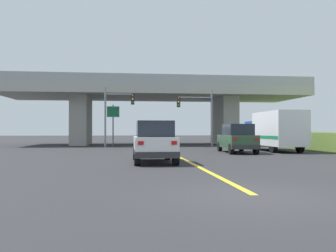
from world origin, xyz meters
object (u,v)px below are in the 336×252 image
Objects in this scene: suv_lead at (154,142)px; box_truck at (275,130)px; highway_sign at (113,116)px; traffic_signal_nearside at (200,110)px; traffic_signal_farside at (115,109)px; suv_crossing at (237,138)px; sedan_oncoming at (144,135)px.

box_truck reaches higher than suv_lead.
suv_lead is 1.02× the size of highway_sign.
traffic_signal_nearside is 0.99× the size of traffic_signal_farside.
suv_lead is 16.74m from traffic_signal_farside.
suv_lead is at bearing -129.37° from suv_crossing.
suv_lead is at bearing -82.01° from highway_sign.
traffic_signal_nearside reaches higher than suv_crossing.
traffic_signal_nearside is at bearing 70.88° from suv_lead.
traffic_signal_farside is (-12.42, 7.69, 2.01)m from box_truck.
traffic_signal_nearside is (5.71, 16.46, 2.53)m from suv_lead.
suv_lead is 13.20m from box_truck.
box_truck is at bearing -41.66° from highway_sign.
box_truck is at bearing -31.75° from traffic_signal_farside.
highway_sign is at bearing 128.46° from suv_crossing.
box_truck is at bearing 28.83° from suv_crossing.
traffic_signal_nearside is at bearing 118.53° from box_truck.
suv_lead is at bearing -109.12° from traffic_signal_nearside.
suv_crossing is 1.06× the size of sedan_oncoming.
sedan_oncoming is 15.46m from traffic_signal_nearside.
traffic_signal_farside is at bearing 98.62° from suv_lead.
traffic_signal_nearside is (-4.24, 7.79, 1.96)m from box_truck.
sedan_oncoming is (1.00, 30.97, 0.00)m from suv_lead.
suv_crossing is (6.40, 6.97, 0.00)m from suv_lead.
suv_lead is 17.60m from traffic_signal_nearside.
sedan_oncoming is 0.82× the size of traffic_signal_nearside.
traffic_signal_nearside reaches higher than box_truck.
suv_crossing is 24.60m from sedan_oncoming.
sedan_oncoming is at bearing 111.85° from box_truck.
traffic_signal_farside is (-8.88, 9.38, 2.58)m from suv_crossing.
traffic_signal_nearside is at bearing 97.43° from suv_crossing.
suv_lead is at bearing -138.93° from box_truck.
highway_sign reaches higher than sedan_oncoming.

